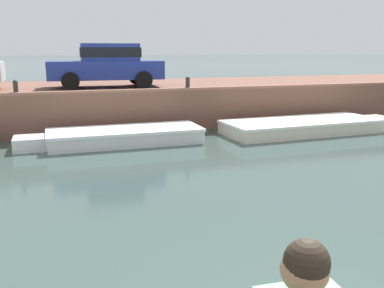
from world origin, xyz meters
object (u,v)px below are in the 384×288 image
at_px(mooring_bollard_mid, 16,87).
at_px(mooring_bollard_east, 188,83).
at_px(car_left_inner_blue, 107,63).
at_px(boat_moored_central_white, 118,136).
at_px(boat_moored_east_cream, 308,126).

height_order(mooring_bollard_mid, mooring_bollard_east, same).
xyz_separation_m(car_left_inner_blue, mooring_bollard_mid, (-2.96, -1.85, -0.61)).
bearing_deg(boat_moored_central_white, car_left_inner_blue, 87.20).
bearing_deg(mooring_bollard_east, boat_moored_central_white, -148.86).
distance_m(car_left_inner_blue, mooring_bollard_mid, 3.54).
bearing_deg(car_left_inner_blue, boat_moored_east_cream, -30.36).
bearing_deg(mooring_bollard_mid, boat_moored_east_cream, -10.80).
height_order(car_left_inner_blue, mooring_bollard_east, car_left_inner_blue).
xyz_separation_m(boat_moored_central_white, car_left_inner_blue, (0.17, 3.43, 2.00)).
xyz_separation_m(boat_moored_central_white, mooring_bollard_east, (2.62, 1.58, 1.39)).
bearing_deg(boat_moored_east_cream, mooring_bollard_east, 154.67).
relative_size(mooring_bollard_mid, mooring_bollard_east, 1.00).
distance_m(boat_moored_east_cream, car_left_inner_blue, 7.36).
xyz_separation_m(boat_moored_east_cream, mooring_bollard_east, (-3.65, 1.73, 1.39)).
height_order(boat_moored_central_white, mooring_bollard_east, mooring_bollard_east).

